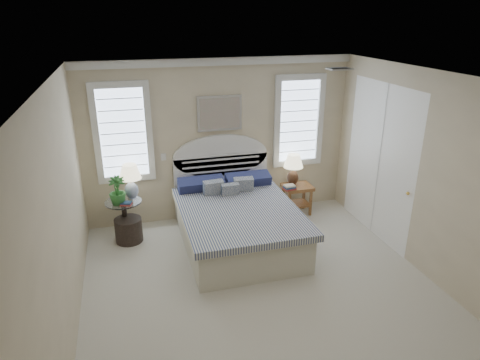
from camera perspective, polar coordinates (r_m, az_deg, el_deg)
name	(u,v)px	position (r m, az deg, el deg)	size (l,w,h in m)	color
floor	(266,296)	(5.62, 3.50, -15.22)	(4.50, 5.00, 0.01)	#B7B09C
ceiling	(272,80)	(4.56, 4.27, 13.17)	(4.50, 5.00, 0.01)	silver
wall_back	(220,141)	(7.20, -2.73, 5.28)	(4.50, 0.02, 2.70)	tan
wall_left	(60,223)	(4.75, -22.87, -5.31)	(0.02, 5.00, 2.70)	tan
wall_right	(434,180)	(6.02, 24.50, 0.03)	(0.02, 5.00, 2.70)	tan
crown_molding	(219,61)	(6.91, -2.84, 15.51)	(4.50, 0.08, 0.12)	silver
hvac_vent	(340,69)	(5.77, 13.14, 14.23)	(0.30, 0.20, 0.02)	#B2B2B2
switch_plate	(163,157)	(7.10, -10.17, 3.05)	(0.08, 0.01, 0.12)	silver
window_left	(123,133)	(6.95, -15.35, 6.08)	(0.90, 0.06, 1.60)	silver
window_right	(298,121)	(7.54, 7.79, 7.81)	(0.90, 0.06, 1.60)	silver
painting	(220,113)	(7.04, -2.72, 8.86)	(0.74, 0.04, 0.58)	silver
closet_door	(379,162)	(6.95, 18.08, 2.34)	(0.02, 1.80, 2.40)	white
bed	(236,219)	(6.61, -0.53, -5.24)	(1.72, 2.28, 1.47)	silver
side_table_left	(125,215)	(6.96, -15.12, -4.58)	(0.56, 0.56, 0.63)	black
nightstand_right	(297,193)	(7.59, 7.61, -1.75)	(0.50, 0.40, 0.53)	#9E5B33
floor_pot	(129,230)	(6.93, -14.62, -6.46)	(0.42, 0.42, 0.38)	black
lamp_left	(130,177)	(6.83, -14.42, 0.34)	(0.35, 0.35, 0.56)	silver
lamp_right	(293,166)	(7.47, 7.12, 1.85)	(0.35, 0.35, 0.55)	black
potted_plant	(117,191)	(6.69, -16.07, -1.37)	(0.25, 0.25, 0.44)	#2C6528
books_left	(126,203)	(6.71, -14.95, -3.04)	(0.19, 0.16, 0.04)	#A52C29
books_right	(290,187)	(7.34, 6.62, -0.97)	(0.21, 0.16, 0.08)	#A52C29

